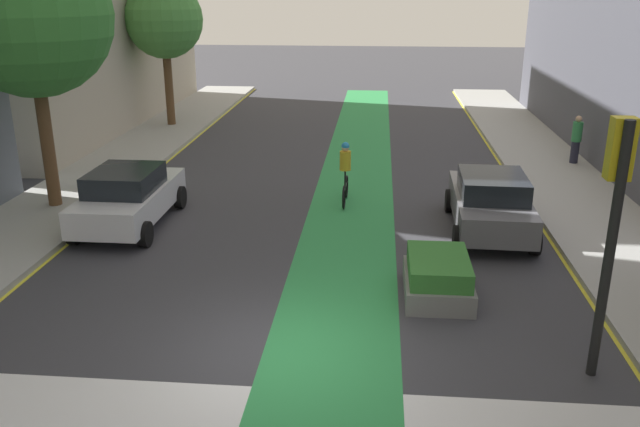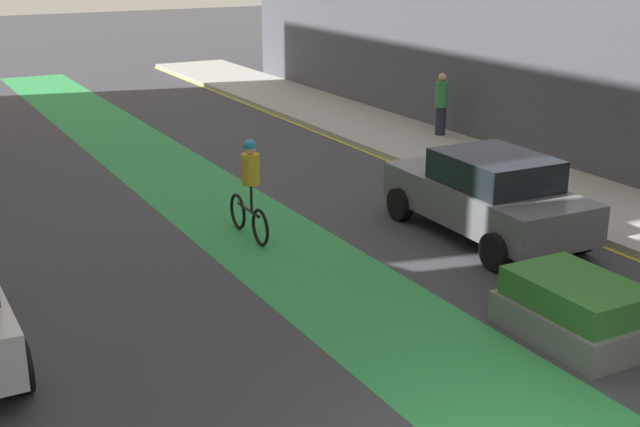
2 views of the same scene
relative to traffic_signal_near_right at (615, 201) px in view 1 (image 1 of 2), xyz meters
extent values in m
plane|color=#38383D|center=(-5.20, 0.12, -2.97)|extent=(120.00, 120.00, 0.00)
cube|color=#2D8C47|center=(-4.31, 0.12, -2.96)|extent=(2.40, 60.00, 0.01)
cube|color=silver|center=(-5.20, -1.88, -2.97)|extent=(12.00, 1.80, 0.01)
cube|color=yellow|center=(0.80, 0.12, -2.96)|extent=(0.16, 60.00, 0.01)
cylinder|color=black|center=(0.00, -0.12, -0.85)|extent=(0.16, 0.16, 4.23)
cube|color=gold|center=(0.00, 0.08, 0.79)|extent=(0.35, 0.28, 0.95)
sphere|color=#3F0A0A|center=(0.00, 0.22, 1.09)|extent=(0.20, 0.20, 0.20)
sphere|color=#4C380C|center=(0.00, 0.22, 0.79)|extent=(0.20, 0.20, 0.20)
sphere|color=#26D833|center=(0.00, 0.22, 0.49)|extent=(0.20, 0.20, 0.20)
cube|color=slate|center=(-0.70, 6.49, -2.30)|extent=(1.92, 4.25, 0.70)
cube|color=black|center=(-0.70, 6.29, -1.67)|extent=(1.66, 2.05, 0.55)
cylinder|color=black|center=(-1.55, 7.99, -2.65)|extent=(0.24, 0.65, 0.64)
cylinder|color=black|center=(0.25, 7.93, -2.65)|extent=(0.24, 0.65, 0.64)
cylinder|color=black|center=(-1.64, 5.05, -2.65)|extent=(0.24, 0.65, 0.64)
cylinder|color=black|center=(0.16, 4.99, -2.65)|extent=(0.24, 0.65, 0.64)
cube|color=silver|center=(-10.10, 6.13, -2.30)|extent=(1.80, 4.20, 0.70)
cube|color=black|center=(-10.10, 5.93, -1.67)|extent=(1.60, 2.00, 0.55)
cylinder|color=black|center=(-11.00, 7.60, -2.65)|extent=(0.22, 0.64, 0.64)
cylinder|color=black|center=(-9.20, 7.60, -2.65)|extent=(0.22, 0.64, 0.64)
cylinder|color=black|center=(-11.00, 4.66, -2.65)|extent=(0.22, 0.64, 0.64)
cylinder|color=black|center=(-9.20, 4.66, -2.65)|extent=(0.22, 0.64, 0.64)
torus|color=black|center=(-4.51, 9.01, -2.63)|extent=(0.07, 0.68, 0.68)
torus|color=black|center=(-4.53, 7.96, -2.63)|extent=(0.07, 0.68, 0.68)
cylinder|color=black|center=(-4.52, 8.49, -2.45)|extent=(0.08, 0.95, 0.06)
cylinder|color=black|center=(-4.52, 8.34, -2.18)|extent=(0.05, 0.05, 0.50)
cylinder|color=gold|center=(-4.52, 8.34, -1.65)|extent=(0.32, 0.32, 0.55)
sphere|color=beige|center=(-4.52, 8.34, -1.27)|extent=(0.22, 0.22, 0.22)
sphere|color=#268CCC|center=(-4.52, 8.34, -1.23)|extent=(0.23, 0.23, 0.23)
cylinder|color=#262638|center=(3.25, 13.23, -2.44)|extent=(0.28, 0.28, 0.76)
cylinder|color=#338C4C|center=(3.25, 13.23, -1.72)|extent=(0.34, 0.34, 0.68)
sphere|color=tan|center=(3.25, 13.23, -1.27)|extent=(0.22, 0.22, 0.22)
cylinder|color=brown|center=(-12.70, 7.17, -0.98)|extent=(0.36, 0.36, 3.68)
sphere|color=#387F33|center=(-12.70, 7.17, 2.36)|extent=(4.28, 4.28, 4.28)
cylinder|color=brown|center=(-12.82, 18.56, -1.14)|extent=(0.36, 0.36, 3.35)
sphere|color=#478C3D|center=(-12.82, 18.56, 1.69)|extent=(3.30, 3.30, 3.30)
cube|color=slate|center=(-2.31, 2.58, -2.74)|extent=(1.35, 2.01, 0.45)
cube|color=#33722D|center=(-2.31, 2.58, -2.32)|extent=(1.21, 1.81, 0.40)
camera|label=1|loc=(-3.62, -9.86, 3.11)|focal=36.98mm
camera|label=2|loc=(-10.40, -5.02, 2.22)|focal=47.75mm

